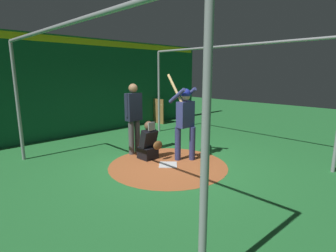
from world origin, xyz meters
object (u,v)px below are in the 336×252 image
at_px(home_plate, 168,165).
at_px(catcher, 149,144).
at_px(umpire, 134,115).
at_px(bat_rack, 156,112).
at_px(batter, 185,117).

distance_m(home_plate, catcher, 0.77).
xyz_separation_m(umpire, bat_rack, (-2.88, 3.36, -0.57)).
height_order(home_plate, batter, batter).
xyz_separation_m(batter, umpire, (-1.30, -0.58, -0.02)).
xyz_separation_m(batter, bat_rack, (-4.18, 2.79, -0.59)).
distance_m(batter, bat_rack, 5.06).
relative_size(batter, catcher, 2.18).
distance_m(catcher, umpire, 0.92).
xyz_separation_m(home_plate, umpire, (-1.30, 0.00, 1.06)).
bearing_deg(batter, umpire, -156.13).
xyz_separation_m(home_plate, bat_rack, (-4.17, 3.37, 0.48)).
height_order(batter, catcher, batter).
bearing_deg(bat_rack, catcher, -44.02).
bearing_deg(bat_rack, umpire, -49.46).
height_order(home_plate, bat_rack, bat_rack).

